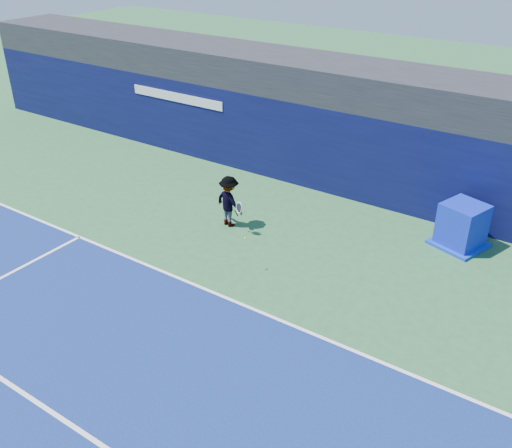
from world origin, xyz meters
name	(u,v)px	position (x,y,z in m)	size (l,w,h in m)	color
ground	(125,355)	(0.00, 0.00, 0.00)	(80.00, 80.00, 0.00)	#2B6034
baseline	(208,290)	(0.00, 3.00, 0.01)	(24.00, 0.10, 0.01)	white
service_line	(51,412)	(0.00, -2.00, 0.01)	(24.00, 0.10, 0.01)	white
stadium_band	(360,83)	(0.00, 11.50, 3.60)	(36.00, 3.00, 1.20)	black
back_wall_assembly	(342,150)	(0.00, 10.50, 1.50)	(36.00, 1.03, 3.00)	#0A0C37
equipment_cart	(462,227)	(4.70, 9.04, 0.61)	(1.74, 1.74, 1.33)	#0D1DB6
tennis_player	(229,201)	(-1.68, 6.22, 0.82)	(1.33, 0.82, 1.65)	white
tennis_ball	(245,238)	(0.22, 4.38, 1.00)	(0.06, 0.06, 0.06)	#CEF31B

